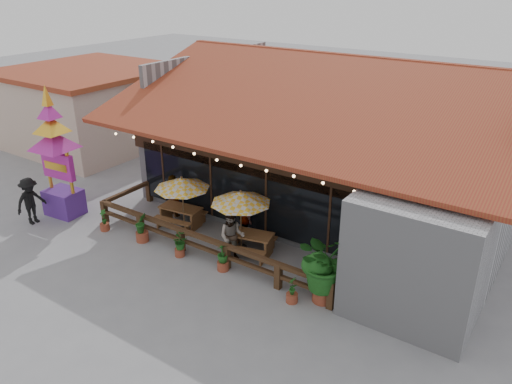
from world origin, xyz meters
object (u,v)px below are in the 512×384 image
Objects in this scene: tropical_plant at (325,262)px; umbrella_left at (182,183)px; thai_sign_tower at (54,144)px; pedestrian at (31,201)px; picnic_table_left at (181,213)px; umbrella_right at (241,198)px; picnic_table_right at (249,240)px.

umbrella_left is at bearing 170.80° from tropical_plant.
pedestrian is at bearing -105.45° from thai_sign_tower.
picnic_table_left is at bearing 22.58° from thai_sign_tower.
umbrella_right reaches higher than umbrella_left.
thai_sign_tower reaches higher than pedestrian.
picnic_table_right is (3.02, -0.01, -1.40)m from umbrella_left.
picnic_table_left is 0.93× the size of picnic_table_right.
umbrella_left is 0.40× the size of thai_sign_tower.
pedestrian is at bearing -159.21° from umbrella_right.
umbrella_left is 0.98× the size of tropical_plant.
umbrella_left is 2.58m from umbrella_right.
pedestrian reaches higher than picnic_table_right.
umbrella_right is at bearing -2.31° from picnic_table_left.
thai_sign_tower is at bearing -17.09° from pedestrian.
umbrella_right is at bearing 163.18° from tropical_plant.
umbrella_left is 3.33m from picnic_table_right.
picnic_table_left is at bearing 175.83° from picnic_table_right.
pedestrian is (-11.69, -1.83, -0.39)m from tropical_plant.
umbrella_left reaches higher than pedestrian.
umbrella_left is at bearing 179.83° from picnic_table_right.
umbrella_left reaches higher than picnic_table_left.
picnic_table_right is 3.63m from tropical_plant.
tropical_plant is (6.79, -1.28, 0.81)m from picnic_table_left.
picnic_table_left is at bearing -59.29° from pedestrian.
thai_sign_tower is at bearing -168.28° from picnic_table_right.
picnic_table_left is (-2.96, 0.12, -1.44)m from umbrella_right.
thai_sign_tower is 3.00× the size of pedestrian.
umbrella_right is 1.51m from picnic_table_right.
thai_sign_tower is 2.39m from pedestrian.
umbrella_right reaches higher than picnic_table_right.
tropical_plant reaches higher than umbrella_right.
picnic_table_right is at bearing 163.11° from tropical_plant.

